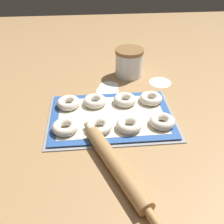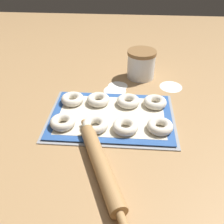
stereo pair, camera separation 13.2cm
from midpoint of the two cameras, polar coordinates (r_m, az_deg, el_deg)
The scene contains 16 objects.
ground_plane at distance 1.01m, azimuth 3.68°, elevation -0.75°, with size 2.80×2.80×0.00m, color #A87F51.
baking_tray at distance 0.99m, azimuth 3.80°, elevation -1.21°, with size 0.48×0.34×0.01m.
baking_mat at distance 0.99m, azimuth 3.81°, elevation -0.96°, with size 0.45×0.31×0.00m.
bagel_front_far_left at distance 0.94m, azimuth -6.76°, elevation -2.40°, with size 0.09×0.09×0.03m.
bagel_front_mid_left at distance 0.92m, azimuth 0.44°, elevation -2.99°, with size 0.09×0.09×0.03m.
bagel_front_mid_right at distance 0.92m, azimuth 7.06°, elevation -3.35°, with size 0.09×0.09×0.03m.
bagel_front_far_right at distance 0.94m, azimuth 14.40°, elevation -3.23°, with size 0.09×0.09×0.03m.
bagel_back_far_left at distance 1.06m, azimuth -5.10°, elevation 2.66°, with size 0.09×0.09×0.03m.
bagel_back_mid_left at distance 1.05m, azimuth 0.57°, elevation 2.55°, with size 0.09×0.09×0.03m.
bagel_back_mid_right at distance 1.05m, azimuth 7.17°, elevation 2.20°, with size 0.09×0.09×0.03m.
bagel_back_far_right at distance 1.06m, azimuth 12.89°, elevation 1.95°, with size 0.09×0.09×0.03m.
flour_canister at distance 1.26m, azimuth 9.41°, elevation 10.14°, with size 0.13×0.13×0.13m.
rolling_pin at distance 0.78m, azimuth 2.44°, elevation -11.68°, with size 0.18×0.41×0.05m.
flour_patch_near at distance 1.23m, azimuth 15.73°, elevation 5.24°, with size 0.10×0.11×0.00m.
flour_patch_far at distance 1.20m, azimuth 4.43°, elevation 5.63°, with size 0.09×0.09×0.00m.
flour_patch_side at distance 1.16m, azimuth 3.74°, elevation 4.57°, with size 0.10×0.11×0.00m.
Camera 2 is at (0.06, -0.82, 0.60)m, focal length 42.00 mm.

